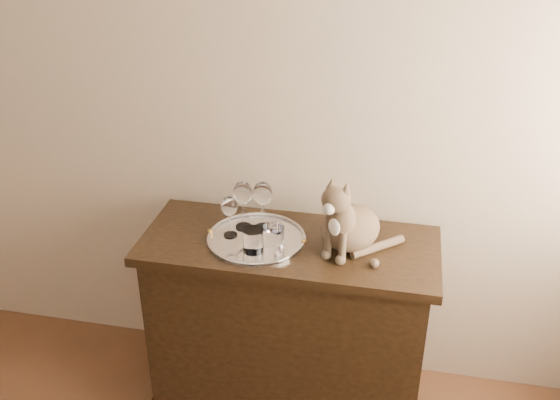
% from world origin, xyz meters
% --- Properties ---
extents(wall_back, '(4.00, 0.10, 2.70)m').
position_xyz_m(wall_back, '(0.00, 2.25, 1.35)').
color(wall_back, '#BDA78E').
rests_on(wall_back, ground).
extents(sideboard, '(1.20, 0.50, 0.85)m').
position_xyz_m(sideboard, '(0.60, 1.94, 0.42)').
color(sideboard, black).
rests_on(sideboard, ground).
extents(tray, '(0.40, 0.40, 0.01)m').
position_xyz_m(tray, '(0.47, 1.92, 0.85)').
color(tray, silver).
rests_on(tray, sideboard).
extents(wine_glass_a, '(0.08, 0.08, 0.21)m').
position_xyz_m(wine_glass_a, '(0.40, 2.00, 0.96)').
color(wine_glass_a, white).
rests_on(wine_glass_a, tray).
extents(wine_glass_b, '(0.08, 0.08, 0.21)m').
position_xyz_m(wine_glass_b, '(0.48, 2.02, 0.96)').
color(wine_glass_b, white).
rests_on(wine_glass_b, tray).
extents(wine_glass_c, '(0.07, 0.07, 0.18)m').
position_xyz_m(wine_glass_c, '(0.36, 1.93, 0.95)').
color(wine_glass_c, silver).
rests_on(wine_glass_c, tray).
extents(tumbler_a, '(0.09, 0.09, 0.10)m').
position_xyz_m(tumbler_a, '(0.55, 1.86, 0.91)').
color(tumbler_a, white).
rests_on(tumbler_a, tray).
extents(tumbler_b, '(0.08, 0.08, 0.09)m').
position_xyz_m(tumbler_b, '(0.48, 1.83, 0.90)').
color(tumbler_b, white).
rests_on(tumbler_b, tray).
extents(cat, '(0.43, 0.42, 0.34)m').
position_xyz_m(cat, '(0.84, 1.96, 1.02)').
color(cat, brown).
rests_on(cat, sideboard).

